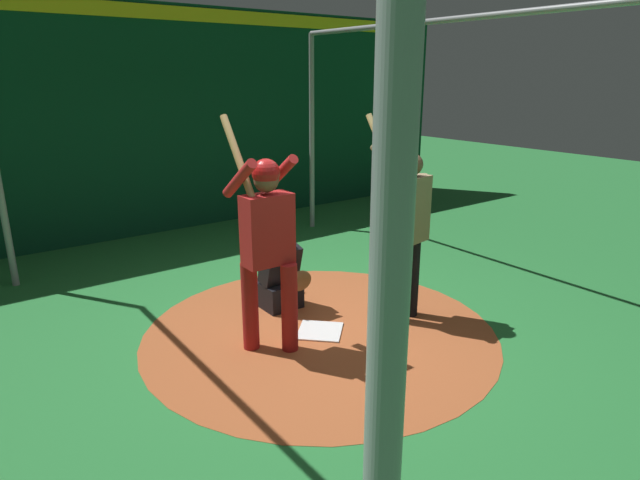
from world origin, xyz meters
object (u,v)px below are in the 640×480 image
Objects in this scene: batter at (267,238)px; baseball_1 at (300,289)px; home_plate at (320,331)px; baseball_0 at (397,348)px; visitor at (408,226)px; catcher at (281,277)px.

batter is 1.69m from baseball_1.
home_plate is 0.20× the size of batter.
baseball_1 reaches higher than home_plate.
home_plate is 5.68× the size of baseball_0.
baseball_0 is at bearing 49.05° from batter.
visitor is at bearing 79.60° from batter.
catcher reaches higher than home_plate.
baseball_0 is (1.47, 0.30, -0.31)m from catcher.
baseball_1 is at bearing 156.62° from home_plate.
baseball_1 is at bearing 176.84° from baseball_0.
visitor is at bearing 42.09° from catcher.
baseball_0 reaches higher than home_plate.
baseball_0 is at bearing 22.67° from home_plate.
visitor reaches higher than baseball_0.
baseball_1 is at bearing 119.01° from catcher.
catcher is 1.53m from baseball_0.
home_plate is 0.81m from baseball_0.
baseball_0 is at bearing -59.32° from visitor.
batter is at bearing -91.56° from home_plate.
home_plate is 0.80m from catcher.
visitor reaches higher than catcher.
batter is 1.01× the size of visitor.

